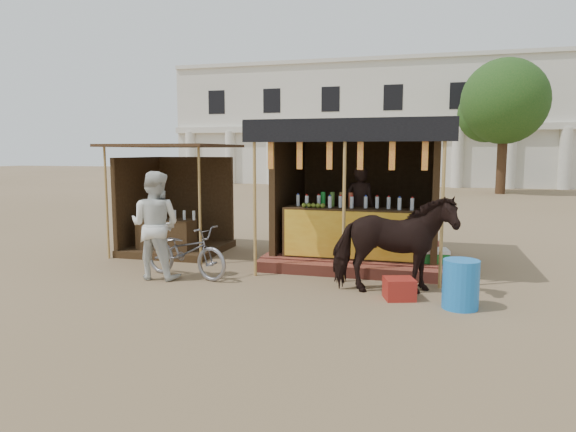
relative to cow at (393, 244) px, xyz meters
The scene contains 11 objects.
ground 2.26m from the cow, 151.43° to the right, with size 120.00×120.00×0.00m, color #846B4C.
main_stall 2.51m from the cow, 110.24° to the left, with size 3.60×3.61×2.78m.
secondary_stall 5.50m from the cow, 156.18° to the left, with size 2.40×2.40×2.38m.
cow is the anchor object (origin of this frame).
motorbike 3.64m from the cow, behind, with size 0.62×1.78×0.93m, color gray.
bystander 4.10m from the cow, behind, with size 0.92×0.72×1.89m, color silver.
blue_barrel 1.21m from the cow, 28.09° to the right, with size 0.51×0.51×0.70m, color blue.
red_crate 0.70m from the cow, 66.07° to the right, with size 0.44×0.40×0.32m, color maroon.
cooler 1.73m from the cow, 69.42° to the left, with size 0.70×0.53×0.46m.
background_building 29.36m from the cow, 97.61° to the left, with size 26.00×7.45×8.18m.
tree 21.83m from the cow, 79.42° to the left, with size 4.50×4.40×7.00m.
Camera 1 is at (2.38, -7.03, 2.23)m, focal length 32.00 mm.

